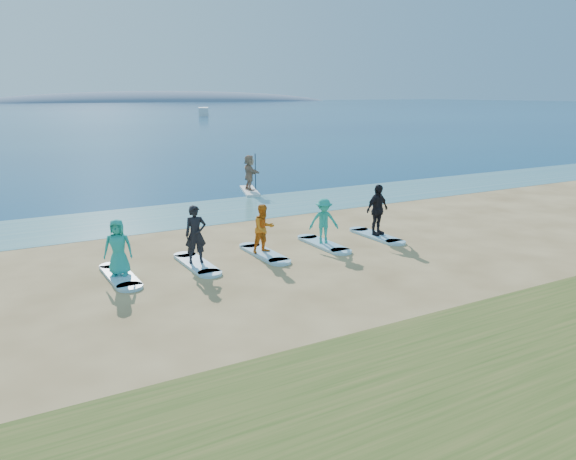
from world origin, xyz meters
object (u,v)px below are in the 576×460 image
paddleboard (250,191)px  surfboard_3 (323,244)px  surfboard_2 (264,254)px  boat_offshore_b (204,116)px  student_0 (118,247)px  surfboard_1 (197,264)px  student_3 (324,221)px  surfboard_4 (376,236)px  student_4 (377,210)px  student_1 (196,234)px  surfboard_0 (120,276)px  student_2 (264,229)px  paddleboarder (249,172)px

paddleboard → surfboard_3: paddleboard is taller
paddleboard → surfboard_2: paddleboard is taller
paddleboard → boat_offshore_b: (33.95, 92.20, -0.06)m
boat_offshore_b → surfboard_3: 109.22m
student_0 → surfboard_3: bearing=23.1°
surfboard_1 → student_3: 4.66m
paddleboard → surfboard_4: paddleboard is taller
surfboard_1 → student_4: student_4 is taller
surfboard_1 → student_1: student_1 is taller
student_0 → surfboard_0: bearing=0.0°
surfboard_4 → student_1: bearing=180.0°
surfboard_0 → surfboard_3: 6.89m
student_4 → student_3: bearing=168.3°
boat_offshore_b → surfboard_0: bearing=-91.2°
surfboard_1 → surfboard_4: 6.89m
paddleboard → student_2: student_2 is taller
surfboard_2 → student_1: bearing=180.0°
surfboard_0 → student_4: size_ratio=1.20×
paddleboarder → student_3: bearing=173.3°
paddleboard → student_2: bearing=-95.7°
surfboard_0 → student_4: (9.18, 0.00, 0.96)m
paddleboarder → student_4: (-0.18, -10.77, -0.03)m
student_3 → student_4: size_ratio=0.84×
student_2 → student_3: bearing=-6.0°
boat_offshore_b → student_0: (-43.31, -102.97, 0.89)m
student_2 → surfboard_3: (2.30, 0.00, -0.83)m
paddleboarder → surfboard_3: paddleboarder is taller
paddleboarder → student_1: bearing=153.0°
paddleboard → boat_offshore_b: size_ratio=0.53×
surfboard_3 → paddleboarder: bearing=77.1°
paddleboarder → student_3: 11.05m
student_3 → paddleboard: bearing=101.4°
boat_offshore_b → student_2: (-38.72, -102.97, 0.87)m
surfboard_0 → student_0: (0.00, 0.00, 0.85)m
surfboard_0 → surfboard_4: same height
student_3 → paddleboarder: bearing=101.4°
surfboard_0 → student_2: 4.66m
surfboard_0 → student_0: size_ratio=1.37×
surfboard_1 → student_2: (2.30, 0.00, 0.83)m
boat_offshore_b → surfboard_1: bearing=-90.2°
student_0 → student_2: bearing=23.1°
paddleboarder → surfboard_2: paddleboarder is taller
boat_offshore_b → surfboard_3: boat_offshore_b is taller
surfboard_2 → surfboard_3: size_ratio=1.00×
surfboard_1 → boat_offshore_b: bearing=68.3°
student_2 → surfboard_2: bearing=0.0°
student_1 → student_2: size_ratio=1.12×
student_2 → boat_offshore_b: bearing=63.4°
paddleboarder → surfboard_4: size_ratio=0.83×
student_1 → student_4: student_4 is taller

